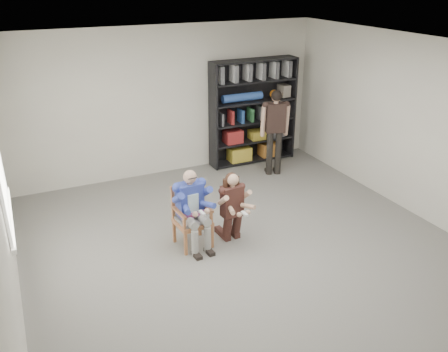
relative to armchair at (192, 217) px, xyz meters
name	(u,v)px	position (x,y,z in m)	size (l,w,h in m)	color
room_shell	(258,165)	(0.64, -0.71, 0.95)	(6.00, 7.00, 2.80)	beige
floor	(255,259)	(0.64, -0.71, -0.45)	(6.00, 7.00, 0.01)	slate
armchair	(192,217)	(0.00, 0.00, 0.00)	(0.52, 0.50, 0.90)	#A9673A
seated_man	(192,209)	(0.00, 0.00, 0.13)	(0.50, 0.70, 1.17)	navy
kneeling_woman	(233,208)	(0.58, -0.12, 0.09)	(0.45, 0.72, 1.07)	#3A201B
bookshelf	(253,112)	(2.34, 2.57, 0.60)	(1.80, 0.38, 2.10)	black
standing_man	(275,133)	(2.39, 1.78, 0.38)	(0.51, 0.28, 1.66)	black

